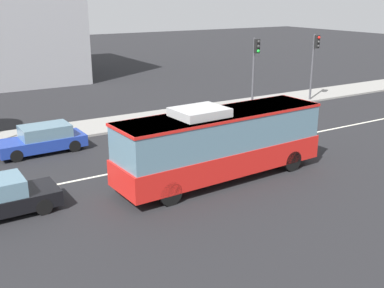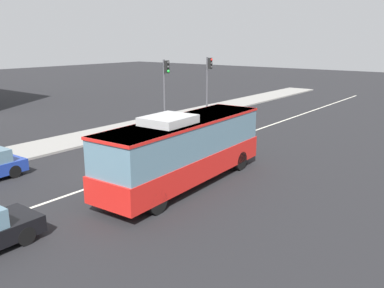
{
  "view_description": "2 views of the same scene",
  "coord_description": "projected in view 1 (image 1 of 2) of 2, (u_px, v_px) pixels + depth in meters",
  "views": [
    {
      "loc": [
        -10.89,
        -19.38,
        7.97
      ],
      "look_at": [
        -0.89,
        -2.87,
        1.8
      ],
      "focal_mm": 43.42,
      "sensor_mm": 36.0,
      "label": 1
    },
    {
      "loc": [
        -13.62,
        -14.58,
        6.64
      ],
      "look_at": [
        0.62,
        -3.47,
        1.98
      ],
      "focal_mm": 37.78,
      "sensor_mm": 36.0,
      "label": 2
    }
  ],
  "objects": [
    {
      "name": "lane_centre_line",
      "position": [
        178.0,
        160.0,
        23.58
      ],
      "size": [
        76.0,
        0.16,
        0.01
      ],
      "primitive_type": "cube",
      "color": "silver",
      "rests_on": "ground_plane"
    },
    {
      "name": "traffic_light_near_corner",
      "position": [
        255.0,
        62.0,
        32.6
      ],
      "size": [
        0.33,
        0.62,
        5.2
      ],
      "rotation": [
        0.0,
        0.0,
        -1.54
      ],
      "color": "#47474C",
      "rests_on": "ground_plane"
    },
    {
      "name": "traffic_light_far_corner",
      "position": [
        315.0,
        56.0,
        35.73
      ],
      "size": [
        0.34,
        0.62,
        5.2
      ],
      "rotation": [
        0.0,
        0.0,
        -1.49
      ],
      "color": "#47474C",
      "rests_on": "ground_plane"
    },
    {
      "name": "sidewalk_kerb",
      "position": [
        117.0,
        124.0,
        30.09
      ],
      "size": [
        80.0,
        3.5,
        0.14
      ],
      "primitive_type": "cube",
      "color": "gray",
      "rests_on": "ground_plane"
    },
    {
      "name": "sedan_blue",
      "position": [
        43.0,
        139.0,
        24.62
      ],
      "size": [
        4.55,
        1.92,
        1.46
      ],
      "rotation": [
        0.0,
        0.0,
        3.17
      ],
      "color": "#1E3899",
      "rests_on": "ground_plane"
    },
    {
      "name": "ground_plane",
      "position": [
        178.0,
        160.0,
        23.59
      ],
      "size": [
        160.0,
        160.0,
        0.0
      ],
      "primitive_type": "plane",
      "color": "black"
    },
    {
      "name": "transit_bus",
      "position": [
        221.0,
        141.0,
        20.7
      ],
      "size": [
        10.12,
        3.02,
        3.46
      ],
      "rotation": [
        0.0,
        0.0,
        0.05
      ],
      "color": "red",
      "rests_on": "ground_plane"
    }
  ]
}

